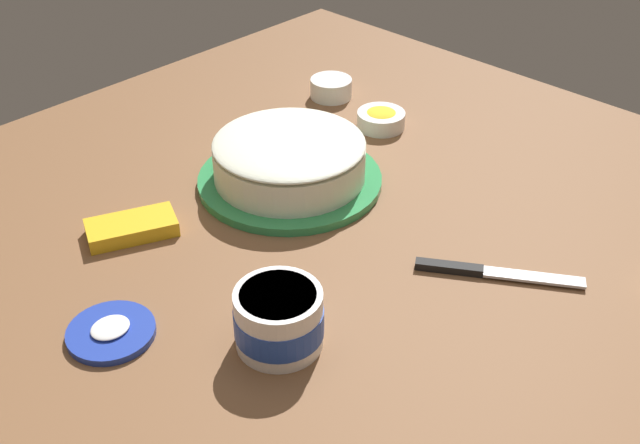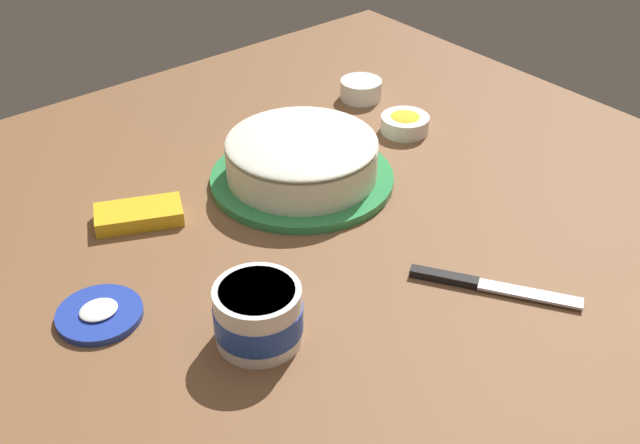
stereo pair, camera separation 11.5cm
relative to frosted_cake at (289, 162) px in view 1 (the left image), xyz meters
The scene contains 8 objects.
ground_plane 0.27m from the frosted_cake, 60.86° to the left, with size 1.54×1.54×0.00m, color brown.
frosted_cake is the anchor object (origin of this frame).
frosting_tub 0.38m from the frosted_cake, 43.56° to the left, with size 0.11×0.11×0.08m.
frosting_tub_lid 0.43m from the frosted_cake, 13.00° to the left, with size 0.11×0.11×0.02m.
spreading_knife 0.37m from the frosted_cake, 92.88° to the left, with size 0.14×0.21×0.01m.
sprinkle_bowl_rainbow 0.34m from the frosted_cake, 148.74° to the right, with size 0.08×0.08×0.04m.
sprinkle_bowl_yellow 0.26m from the frosted_cake, behind, with size 0.09×0.09×0.04m.
candy_box_lower 0.28m from the frosted_cake, 14.66° to the right, with size 0.13×0.07×0.02m, color yellow.
Camera 1 is at (0.63, 0.57, 0.69)m, focal length 43.68 mm.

